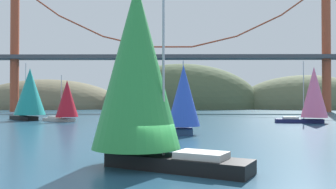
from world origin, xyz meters
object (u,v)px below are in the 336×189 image
(sailboat_teal_sail, at_px, (30,93))
(sailboat_blue_spinnaker, at_px, (184,99))
(sailboat_crimson_sail, at_px, (66,100))
(channel_buoy, at_px, (159,121))
(sailboat_pink_spinnaker, at_px, (313,94))
(sailboat_green_sail, at_px, (139,69))

(sailboat_teal_sail, xyz_separation_m, sailboat_blue_spinnaker, (28.31, -26.53, -1.23))
(sailboat_crimson_sail, xyz_separation_m, channel_buoy, (16.82, -4.81, -3.51))
(sailboat_pink_spinnaker, relative_size, sailboat_blue_spinnaker, 1.23)
(channel_buoy, bearing_deg, sailboat_blue_spinnaker, -79.49)
(sailboat_pink_spinnaker, bearing_deg, channel_buoy, -177.61)
(sailboat_crimson_sail, bearing_deg, sailboat_teal_sail, 155.76)
(sailboat_blue_spinnaker, height_order, sailboat_crimson_sail, sailboat_blue_spinnaker)
(sailboat_green_sail, height_order, sailboat_pink_spinnaker, sailboat_green_sail)
(sailboat_pink_spinnaker, height_order, channel_buoy, sailboat_pink_spinnaker)
(sailboat_blue_spinnaker, distance_m, sailboat_crimson_sail, 30.50)
(sailboat_green_sail, distance_m, sailboat_pink_spinnaker, 45.51)
(sailboat_green_sail, relative_size, sailboat_blue_spinnaker, 1.34)
(sailboat_teal_sail, bearing_deg, sailboat_pink_spinnaker, -8.32)
(sailboat_pink_spinnaker, height_order, sailboat_crimson_sail, sailboat_pink_spinnaker)
(sailboat_pink_spinnaker, distance_m, channel_buoy, 26.08)
(sailboat_green_sail, relative_size, sailboat_crimson_sail, 1.35)
(sailboat_pink_spinnaker, relative_size, sailboat_crimson_sail, 1.23)
(sailboat_pink_spinnaker, bearing_deg, sailboat_green_sail, -124.24)
(sailboat_teal_sail, height_order, sailboat_pink_spinnaker, sailboat_teal_sail)
(sailboat_blue_spinnaker, xyz_separation_m, sailboat_crimson_sail, (-20.18, 22.87, -0.14))
(sailboat_crimson_sail, distance_m, channel_buoy, 17.85)
(sailboat_blue_spinnaker, xyz_separation_m, channel_buoy, (-3.35, 18.06, -3.65))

